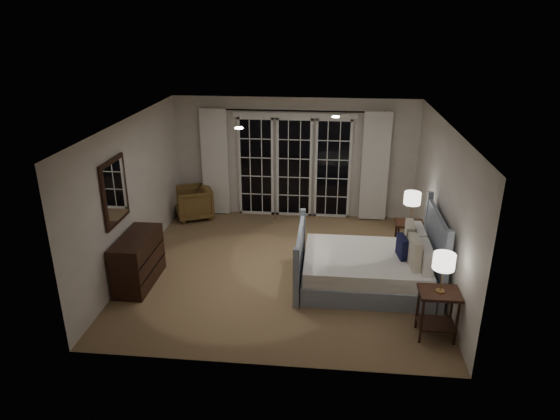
# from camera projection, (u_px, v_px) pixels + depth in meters

# --- Properties ---
(floor) EXTENTS (5.00, 5.00, 0.00)m
(floor) POSITION_uv_depth(u_px,v_px,m) (282.00, 269.00, 8.47)
(floor) COLOR brown
(floor) RESTS_ON ground
(ceiling) EXTENTS (5.00, 5.00, 0.00)m
(ceiling) POSITION_uv_depth(u_px,v_px,m) (283.00, 123.00, 7.55)
(ceiling) COLOR white
(ceiling) RESTS_ON wall_back
(wall_left) EXTENTS (0.02, 5.00, 2.50)m
(wall_left) POSITION_uv_depth(u_px,v_px,m) (132.00, 195.00, 8.25)
(wall_left) COLOR silver
(wall_left) RESTS_ON floor
(wall_right) EXTENTS (0.02, 5.00, 2.50)m
(wall_right) POSITION_uv_depth(u_px,v_px,m) (442.00, 206.00, 7.77)
(wall_right) COLOR silver
(wall_right) RESTS_ON floor
(wall_back) EXTENTS (5.00, 0.02, 2.50)m
(wall_back) POSITION_uv_depth(u_px,v_px,m) (294.00, 158.00, 10.33)
(wall_back) COLOR silver
(wall_back) RESTS_ON floor
(wall_front) EXTENTS (5.00, 0.02, 2.50)m
(wall_front) POSITION_uv_depth(u_px,v_px,m) (261.00, 276.00, 5.70)
(wall_front) COLOR silver
(wall_front) RESTS_ON floor
(french_doors) EXTENTS (2.50, 0.04, 2.20)m
(french_doors) POSITION_uv_depth(u_px,v_px,m) (294.00, 166.00, 10.35)
(french_doors) COLOR black
(french_doors) RESTS_ON wall_back
(curtain_rod) EXTENTS (3.50, 0.03, 0.03)m
(curtain_rod) POSITION_uv_depth(u_px,v_px,m) (294.00, 111.00, 9.87)
(curtain_rod) COLOR black
(curtain_rod) RESTS_ON wall_back
(curtain_left) EXTENTS (0.55, 0.10, 2.25)m
(curtain_left) POSITION_uv_depth(u_px,v_px,m) (215.00, 162.00, 10.41)
(curtain_left) COLOR white
(curtain_left) RESTS_ON curtain_rod
(curtain_right) EXTENTS (0.55, 0.10, 2.25)m
(curtain_right) POSITION_uv_depth(u_px,v_px,m) (375.00, 167.00, 10.09)
(curtain_right) COLOR white
(curtain_right) RESTS_ON curtain_rod
(downlight_a) EXTENTS (0.12, 0.12, 0.01)m
(downlight_a) POSITION_uv_depth(u_px,v_px,m) (336.00, 117.00, 8.04)
(downlight_a) COLOR white
(downlight_a) RESTS_ON ceiling
(downlight_b) EXTENTS (0.12, 0.12, 0.01)m
(downlight_b) POSITION_uv_depth(u_px,v_px,m) (239.00, 128.00, 7.24)
(downlight_b) COLOR white
(downlight_b) RESTS_ON ceiling
(bed) EXTENTS (2.14, 1.53, 1.24)m
(bed) POSITION_uv_depth(u_px,v_px,m) (369.00, 267.00, 7.86)
(bed) COLOR #8792A4
(bed) RESTS_ON floor
(nightstand_left) EXTENTS (0.53, 0.42, 0.68)m
(nightstand_left) POSITION_uv_depth(u_px,v_px,m) (438.00, 307.00, 6.55)
(nightstand_left) COLOR black
(nightstand_left) RESTS_ON floor
(nightstand_right) EXTENTS (0.48, 0.39, 0.63)m
(nightstand_right) POSITION_uv_depth(u_px,v_px,m) (409.00, 234.00, 8.82)
(nightstand_right) COLOR black
(nightstand_right) RESTS_ON floor
(lamp_left) EXTENTS (0.28, 0.28, 0.54)m
(lamp_left) POSITION_uv_depth(u_px,v_px,m) (444.00, 262.00, 6.30)
(lamp_left) COLOR #B08346
(lamp_left) RESTS_ON nightstand_left
(lamp_right) EXTENTS (0.29, 0.29, 0.56)m
(lamp_right) POSITION_uv_depth(u_px,v_px,m) (412.00, 199.00, 8.58)
(lamp_right) COLOR #B08346
(lamp_right) RESTS_ON nightstand_right
(armchair) EXTENTS (0.97, 0.96, 0.67)m
(armchair) POSITION_uv_depth(u_px,v_px,m) (194.00, 203.00, 10.49)
(armchair) COLOR brown
(armchair) RESTS_ON floor
(dresser) EXTENTS (0.49, 1.15, 0.82)m
(dresser) POSITION_uv_depth(u_px,v_px,m) (138.00, 260.00, 7.88)
(dresser) COLOR black
(dresser) RESTS_ON floor
(mirror) EXTENTS (0.05, 0.85, 1.00)m
(mirror) POSITION_uv_depth(u_px,v_px,m) (115.00, 192.00, 7.49)
(mirror) COLOR black
(mirror) RESTS_ON wall_left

